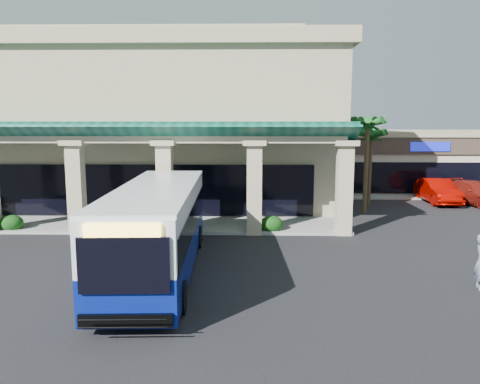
# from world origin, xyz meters

# --- Properties ---
(ground) EXTENTS (110.00, 110.00, 0.00)m
(ground) POSITION_xyz_m (0.00, 0.00, 0.00)
(ground) COLOR black
(main_building) EXTENTS (30.80, 14.80, 11.35)m
(main_building) POSITION_xyz_m (-8.00, 16.00, 5.67)
(main_building) COLOR tan
(main_building) RESTS_ON ground
(arcade) EXTENTS (30.00, 6.20, 5.70)m
(arcade) POSITION_xyz_m (-8.00, 6.80, 2.85)
(arcade) COLOR #0D4E3E
(arcade) RESTS_ON ground
(strip_mall) EXTENTS (22.50, 12.50, 4.90)m
(strip_mall) POSITION_xyz_m (18.00, 24.00, 2.45)
(strip_mall) COLOR beige
(strip_mall) RESTS_ON ground
(palm_0) EXTENTS (2.40, 2.40, 6.60)m
(palm_0) POSITION_xyz_m (8.50, 11.00, 3.30)
(palm_0) COLOR #134A18
(palm_0) RESTS_ON ground
(palm_1) EXTENTS (2.40, 2.40, 5.80)m
(palm_1) POSITION_xyz_m (9.50, 14.00, 2.90)
(palm_1) COLOR #134A18
(palm_1) RESTS_ON ground
(broadleaf_tree) EXTENTS (2.60, 2.60, 4.81)m
(broadleaf_tree) POSITION_xyz_m (7.50, 19.00, 2.41)
(broadleaf_tree) COLOR #0F380C
(broadleaf_tree) RESTS_ON ground
(transit_bus) EXTENTS (3.21, 11.91, 3.30)m
(transit_bus) POSITION_xyz_m (-2.17, -1.00, 1.65)
(transit_bus) COLOR navy
(transit_bus) RESTS_ON ground
(car_white) EXTENTS (1.89, 5.15, 1.69)m
(car_white) POSITION_xyz_m (14.53, 14.78, 0.84)
(car_white) COLOR #9C0600
(car_white) RESTS_ON ground
(car_red) EXTENTS (3.69, 5.95, 1.61)m
(car_red) POSITION_xyz_m (16.87, 14.16, 0.80)
(car_red) COLOR maroon
(car_red) RESTS_ON ground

